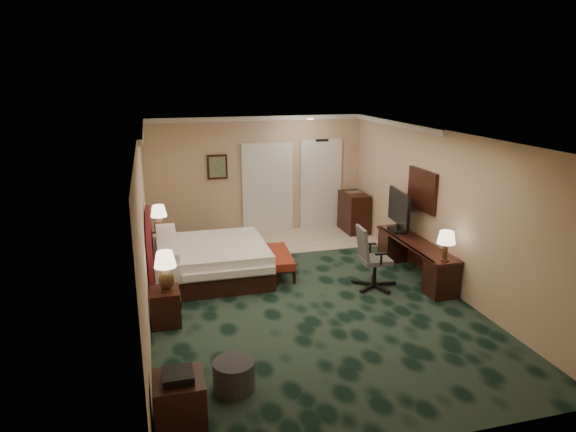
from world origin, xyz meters
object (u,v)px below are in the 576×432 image
object	(u,v)px
nightstand_near	(165,307)
tv	(399,211)
lamp_far	(159,220)
ottoman	(234,375)
desk	(415,259)
nightstand_far	(161,249)
side_table	(180,403)
minibar	(354,212)
lamp_near	(166,271)
bed_bench	(279,263)
bed	(211,261)
desk_chair	(375,257)

from	to	relation	value
nightstand_near	tv	size ratio (longest dim) A/B	0.52
lamp_far	ottoman	distance (m)	4.69
desk	ottoman	bearing A→B (deg)	-145.14
nightstand_near	nightstand_far	bearing A→B (deg)	89.69
side_table	minibar	bearing A→B (deg)	53.97
lamp_near	tv	world-z (taller)	tv
lamp_near	side_table	size ratio (longest dim) A/B	1.06
lamp_near	nightstand_near	bearing A→B (deg)	136.12
lamp_far	minibar	distance (m)	4.57
bed_bench	nightstand_far	bearing A→B (deg)	155.18
side_table	bed_bench	bearing A→B (deg)	62.35
bed	desk	size ratio (longest dim) A/B	0.87
bed	nightstand_far	distance (m)	1.35
tv	minibar	size ratio (longest dim) A/B	1.12
minibar	desk	bearing A→B (deg)	-89.47
nightstand_far	ottoman	world-z (taller)	nightstand_far
nightstand_near	desk	bearing A→B (deg)	9.23
desk	nightstand_near	bearing A→B (deg)	-170.77
tv	desk	bearing A→B (deg)	-79.78
lamp_far	tv	world-z (taller)	tv
lamp_far	bed_bench	distance (m)	2.50
bed_bench	desk	world-z (taller)	desk
side_table	desk	xyz separation A→B (m)	(4.44, 3.16, 0.05)
side_table	desk	bearing A→B (deg)	35.44
nightstand_near	side_table	bearing A→B (deg)	-88.60
ottoman	minibar	distance (m)	6.70
bed	lamp_far	distance (m)	1.47
lamp_far	minibar	bearing A→B (deg)	12.13
bed	side_table	distance (m)	4.13
tv	desk_chair	size ratio (longest dim) A/B	0.94
desk	desk_chair	distance (m)	0.99
lamp_far	desk	distance (m)	4.92
ottoman	desk	bearing A→B (deg)	34.86
nightstand_near	lamp_near	bearing A→B (deg)	-43.88
lamp_near	desk	size ratio (longest dim) A/B	0.26
nightstand_near	minibar	xyz separation A→B (m)	(4.47, 3.64, 0.19)
bed	desk	bearing A→B (deg)	-13.74
nightstand_near	desk_chair	size ratio (longest dim) A/B	0.48
minibar	nightstand_far	bearing A→B (deg)	-167.62
lamp_near	desk_chair	bearing A→B (deg)	7.81
desk	lamp_far	bearing A→B (deg)	156.50
nightstand_far	side_table	size ratio (longest dim) A/B	1.00
desk	tv	xyz separation A→B (m)	(-0.03, 0.67, 0.74)
lamp_near	minibar	world-z (taller)	lamp_near
minibar	desk_chair	bearing A→B (deg)	-105.73
side_table	lamp_near	bearing A→B (deg)	90.51
nightstand_near	ottoman	bearing A→B (deg)	-69.44
bed	desk_chair	size ratio (longest dim) A/B	1.81
bed	side_table	bearing A→B (deg)	-101.29
lamp_near	desk	bearing A→B (deg)	9.77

